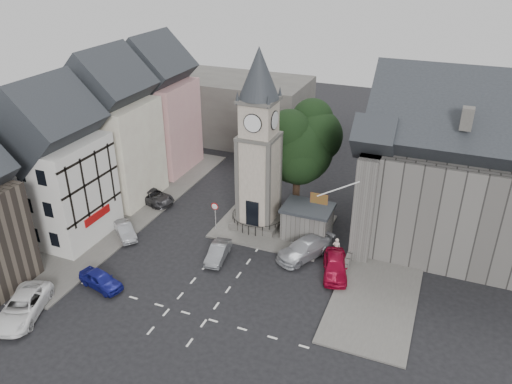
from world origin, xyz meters
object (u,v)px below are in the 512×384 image
at_px(stone_shelter, 307,222).
at_px(car_west_blue, 101,280).
at_px(car_east_red, 335,266).
at_px(clock_tower, 259,143).
at_px(pedestrian, 336,248).

distance_m(stone_shelter, car_west_blue, 17.84).
xyz_separation_m(car_west_blue, car_east_red, (16.11, 8.29, 0.13)).
distance_m(car_west_blue, car_east_red, 18.12).
relative_size(clock_tower, pedestrian, 8.86).
bearing_deg(car_east_red, stone_shelter, 114.73).
bearing_deg(car_west_blue, clock_tower, -16.71).
xyz_separation_m(stone_shelter, pedestrian, (3.20, -2.13, -0.63)).
xyz_separation_m(car_east_red, pedestrian, (-0.50, 2.37, 0.13)).
bearing_deg(clock_tower, stone_shelter, -5.84).
bearing_deg(pedestrian, car_east_red, 96.08).
bearing_deg(car_east_red, clock_tower, 134.88).
bearing_deg(clock_tower, car_west_blue, -119.82).
relative_size(clock_tower, car_east_red, 3.54).
xyz_separation_m(stone_shelter, car_east_red, (3.70, -4.50, -0.77)).
relative_size(car_west_blue, pedestrian, 2.09).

